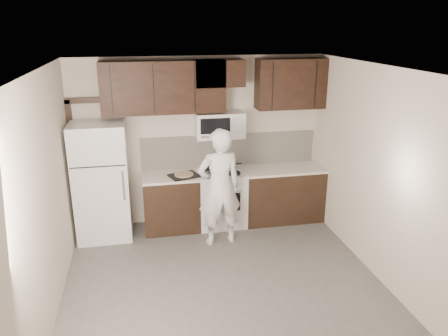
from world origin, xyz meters
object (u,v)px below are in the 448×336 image
object	(u,v)px
microwave	(220,125)
person	(219,188)
refrigerator	(102,181)
stove	(221,198)

from	to	relation	value
microwave	person	world-z (taller)	microwave
refrigerator	person	bearing A→B (deg)	-18.95
microwave	person	distance (m)	1.08
microwave	refrigerator	distance (m)	2.00
person	stove	bearing A→B (deg)	-109.23
stove	microwave	size ratio (longest dim) A/B	1.24
microwave	person	size ratio (longest dim) A/B	0.43
stove	refrigerator	xyz separation A→B (m)	(-1.85, -0.05, 0.44)
refrigerator	person	xyz separation A→B (m)	(1.70, -0.58, -0.01)
microwave	person	xyz separation A→B (m)	(-0.15, -0.75, -0.76)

